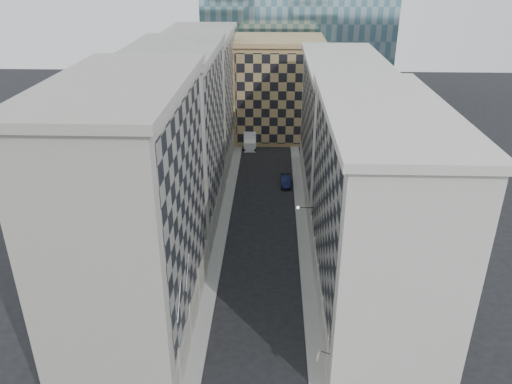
# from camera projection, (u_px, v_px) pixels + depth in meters

# --- Properties ---
(sidewalk_west) EXTENTS (1.50, 100.00, 0.15)m
(sidewalk_west) POSITION_uv_depth(u_px,v_px,m) (223.00, 227.00, 65.57)
(sidewalk_west) COLOR gray
(sidewalk_west) RESTS_ON ground
(sidewalk_east) EXTENTS (1.50, 100.00, 0.15)m
(sidewalk_east) POSITION_uv_depth(u_px,v_px,m) (302.00, 228.00, 65.23)
(sidewalk_east) COLOR gray
(sidewalk_east) RESTS_ON ground
(bldg_left_a) EXTENTS (10.80, 22.80, 23.70)m
(bldg_left_a) POSITION_uv_depth(u_px,v_px,m) (134.00, 215.00, 43.57)
(bldg_left_a) COLOR #9E9A8E
(bldg_left_a) RESTS_ON ground
(bldg_left_b) EXTENTS (10.80, 22.80, 22.70)m
(bldg_left_b) POSITION_uv_depth(u_px,v_px,m) (178.00, 138.00, 63.66)
(bldg_left_b) COLOR gray
(bldg_left_b) RESTS_ON ground
(bldg_left_c) EXTENTS (10.80, 22.80, 21.70)m
(bldg_left_c) POSITION_uv_depth(u_px,v_px,m) (202.00, 98.00, 83.75)
(bldg_left_c) COLOR #9E9A8E
(bldg_left_c) RESTS_ON ground
(bldg_right_a) EXTENTS (10.80, 26.80, 20.70)m
(bldg_right_a) POSITION_uv_depth(u_px,v_px,m) (374.00, 213.00, 47.12)
(bldg_right_a) COLOR beige
(bldg_right_a) RESTS_ON ground
(bldg_right_b) EXTENTS (10.80, 28.80, 19.70)m
(bldg_right_b) POSITION_uv_depth(u_px,v_px,m) (340.00, 129.00, 71.72)
(bldg_right_b) COLOR beige
(bldg_right_b) RESTS_ON ground
(tan_block) EXTENTS (16.80, 14.80, 18.80)m
(tan_block) POSITION_uv_depth(u_px,v_px,m) (278.00, 88.00, 95.58)
(tan_block) COLOR #A48557
(tan_block) RESTS_ON ground
(flagpoles_left) EXTENTS (0.10, 6.33, 2.33)m
(flagpoles_left) POSITION_uv_depth(u_px,v_px,m) (183.00, 286.00, 40.52)
(flagpoles_left) COLOR gray
(flagpoles_left) RESTS_ON ground
(bracket_lamp) EXTENTS (1.98, 0.36, 0.36)m
(bracket_lamp) POSITION_uv_depth(u_px,v_px,m) (300.00, 208.00, 57.22)
(bracket_lamp) COLOR black
(bracket_lamp) RESTS_ON ground
(box_truck) EXTENTS (2.35, 5.55, 3.02)m
(box_truck) POSITION_uv_depth(u_px,v_px,m) (250.00, 140.00, 92.90)
(box_truck) COLOR white
(box_truck) RESTS_ON ground
(dark_car) EXTENTS (1.66, 4.52, 1.48)m
(dark_car) POSITION_uv_depth(u_px,v_px,m) (286.00, 181.00, 77.52)
(dark_car) COLOR #0E1535
(dark_car) RESTS_ON ground
(shop_sign) EXTENTS (1.06, 0.61, 0.71)m
(shop_sign) POSITION_uv_depth(u_px,v_px,m) (319.00, 356.00, 39.23)
(shop_sign) COLOR black
(shop_sign) RESTS_ON ground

